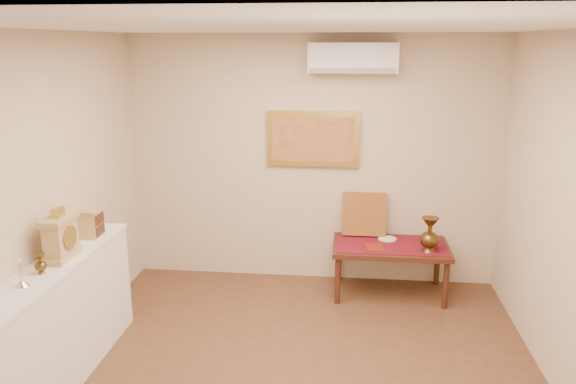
# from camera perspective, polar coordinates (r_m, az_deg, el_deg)

# --- Properties ---
(ceiling) EXTENTS (4.50, 4.50, 0.00)m
(ceiling) POSITION_cam_1_polar(r_m,az_deg,el_deg) (3.75, 0.48, 16.44)
(ceiling) COLOR white
(ceiling) RESTS_ON ground
(wall_back) EXTENTS (4.00, 0.02, 2.70)m
(wall_back) POSITION_cam_1_polar(r_m,az_deg,el_deg) (6.12, 2.54, 3.15)
(wall_back) COLOR beige
(wall_back) RESTS_ON ground
(wall_left) EXTENTS (0.02, 4.50, 2.70)m
(wall_left) POSITION_cam_1_polar(r_m,az_deg,el_deg) (4.60, -25.23, -2.33)
(wall_left) COLOR beige
(wall_left) RESTS_ON ground
(candlestick) EXTENTS (0.10, 0.10, 0.20)m
(candlestick) POSITION_cam_1_polar(r_m,az_deg,el_deg) (4.29, -25.54, -7.38)
(candlestick) COLOR silver
(candlestick) RESTS_ON display_ledge
(brass_urn_small) EXTENTS (0.09, 0.09, 0.19)m
(brass_urn_small) POSITION_cam_1_polar(r_m,az_deg,el_deg) (4.46, -23.89, -6.41)
(brass_urn_small) COLOR brown
(brass_urn_small) RESTS_ON display_ledge
(table_cloth) EXTENTS (1.14, 0.59, 0.01)m
(table_cloth) POSITION_cam_1_polar(r_m,az_deg,el_deg) (5.99, 10.39, -5.28)
(table_cloth) COLOR maroon
(table_cloth) RESTS_ON low_table
(brass_urn_tall) EXTENTS (0.19, 0.19, 0.43)m
(brass_urn_tall) POSITION_cam_1_polar(r_m,az_deg,el_deg) (5.81, 14.21, -3.86)
(brass_urn_tall) COLOR brown
(brass_urn_tall) RESTS_ON table_cloth
(plate) EXTENTS (0.19, 0.19, 0.01)m
(plate) POSITION_cam_1_polar(r_m,az_deg,el_deg) (6.13, 10.05, -4.71)
(plate) COLOR white
(plate) RESTS_ON table_cloth
(menu) EXTENTS (0.19, 0.26, 0.01)m
(menu) POSITION_cam_1_polar(r_m,az_deg,el_deg) (5.86, 8.79, -5.58)
(menu) COLOR maroon
(menu) RESTS_ON table_cloth
(cushion) EXTENTS (0.47, 0.20, 0.48)m
(cushion) POSITION_cam_1_polar(r_m,az_deg,el_deg) (6.17, 7.74, -2.22)
(cushion) COLOR maroon
(cushion) RESTS_ON table_cloth
(display_ledge) EXTENTS (0.37, 2.02, 0.98)m
(display_ledge) POSITION_cam_1_polar(r_m,az_deg,el_deg) (4.82, -22.26, -12.23)
(display_ledge) COLOR white
(display_ledge) RESTS_ON floor
(mantel_clock) EXTENTS (0.17, 0.36, 0.41)m
(mantel_clock) POSITION_cam_1_polar(r_m,az_deg,el_deg) (4.67, -22.08, -4.26)
(mantel_clock) COLOR tan
(mantel_clock) RESTS_ON display_ledge
(wooden_chest) EXTENTS (0.16, 0.21, 0.24)m
(wooden_chest) POSITION_cam_1_polar(r_m,az_deg,el_deg) (5.12, -19.36, -2.96)
(wooden_chest) COLOR tan
(wooden_chest) RESTS_ON display_ledge
(low_table) EXTENTS (1.20, 0.70, 0.55)m
(low_table) POSITION_cam_1_polar(r_m,az_deg,el_deg) (6.02, 10.36, -5.90)
(low_table) COLOR #432014
(low_table) RESTS_ON floor
(painting) EXTENTS (1.00, 0.06, 0.60)m
(painting) POSITION_cam_1_polar(r_m,az_deg,el_deg) (6.05, 2.55, 5.41)
(painting) COLOR gold
(painting) RESTS_ON wall_back
(ac_unit) EXTENTS (0.90, 0.25, 0.30)m
(ac_unit) POSITION_cam_1_polar(r_m,az_deg,el_deg) (5.85, 6.60, 13.36)
(ac_unit) COLOR white
(ac_unit) RESTS_ON wall_back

